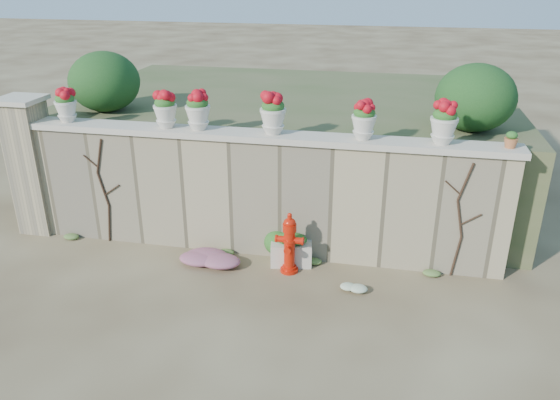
% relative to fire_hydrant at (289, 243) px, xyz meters
% --- Properties ---
extents(ground, '(80.00, 80.00, 0.00)m').
position_rel_fire_hydrant_xyz_m(ground, '(-0.66, -1.19, -0.52)').
color(ground, '#4D3A26').
rests_on(ground, ground).
extents(stone_wall, '(8.00, 0.40, 2.00)m').
position_rel_fire_hydrant_xyz_m(stone_wall, '(-0.66, 0.61, 0.48)').
color(stone_wall, '#9A8B66').
rests_on(stone_wall, ground).
extents(wall_cap, '(8.10, 0.52, 0.10)m').
position_rel_fire_hydrant_xyz_m(wall_cap, '(-0.66, 0.61, 1.53)').
color(wall_cap, beige).
rests_on(wall_cap, stone_wall).
extents(gate_pillar, '(0.72, 0.72, 2.48)m').
position_rel_fire_hydrant_xyz_m(gate_pillar, '(-4.81, 0.61, 0.74)').
color(gate_pillar, '#9A8B66').
rests_on(gate_pillar, ground).
extents(raised_fill, '(9.00, 6.00, 2.00)m').
position_rel_fire_hydrant_xyz_m(raised_fill, '(-0.66, 3.81, 0.48)').
color(raised_fill, '#384C23').
rests_on(raised_fill, ground).
extents(back_shrub_left, '(1.30, 1.30, 1.10)m').
position_rel_fire_hydrant_xyz_m(back_shrub_left, '(-3.86, 1.81, 2.03)').
color(back_shrub_left, '#143814').
rests_on(back_shrub_left, raised_fill).
extents(back_shrub_right, '(1.30, 1.30, 1.10)m').
position_rel_fire_hydrant_xyz_m(back_shrub_right, '(2.74, 1.81, 2.03)').
color(back_shrub_right, '#143814').
rests_on(back_shrub_right, raised_fill).
extents(vine_left, '(0.60, 0.04, 1.91)m').
position_rel_fire_hydrant_xyz_m(vine_left, '(-3.33, 0.39, 0.48)').
color(vine_left, black).
rests_on(vine_left, ground).
extents(vine_right, '(0.60, 0.04, 1.91)m').
position_rel_fire_hydrant_xyz_m(vine_right, '(2.57, 0.39, 0.48)').
color(vine_right, black).
rests_on(vine_right, ground).
extents(fire_hydrant, '(0.44, 0.31, 1.02)m').
position_rel_fire_hydrant_xyz_m(fire_hydrant, '(0.00, 0.00, 0.00)').
color(fire_hydrant, red).
rests_on(fire_hydrant, ground).
extents(planter_box, '(0.72, 0.49, 0.55)m').
position_rel_fire_hydrant_xyz_m(planter_box, '(-0.02, 0.26, -0.26)').
color(planter_box, beige).
rests_on(planter_box, ground).
extents(green_shrub, '(0.64, 0.58, 0.61)m').
position_rel_fire_hydrant_xyz_m(green_shrub, '(-0.32, 0.36, -0.21)').
color(green_shrub, '#1E5119').
rests_on(green_shrub, ground).
extents(magenta_clump, '(0.94, 0.63, 0.25)m').
position_rel_fire_hydrant_xyz_m(magenta_clump, '(-1.32, -0.03, -0.39)').
color(magenta_clump, '#C9288F').
rests_on(magenta_clump, ground).
extents(white_flowers, '(0.44, 0.35, 0.16)m').
position_rel_fire_hydrant_xyz_m(white_flowers, '(1.06, -0.37, -0.44)').
color(white_flowers, white).
rests_on(white_flowers, ground).
extents(urn_pot_0, '(0.36, 0.36, 0.57)m').
position_rel_fire_hydrant_xyz_m(urn_pot_0, '(-3.95, 0.61, 1.87)').
color(urn_pot_0, beige).
rests_on(urn_pot_0, wall_cap).
extents(urn_pot_1, '(0.38, 0.38, 0.60)m').
position_rel_fire_hydrant_xyz_m(urn_pot_1, '(-2.17, 0.61, 1.88)').
color(urn_pot_1, beige).
rests_on(urn_pot_1, wall_cap).
extents(urn_pot_2, '(0.40, 0.40, 0.63)m').
position_rel_fire_hydrant_xyz_m(urn_pot_2, '(-1.62, 0.61, 1.90)').
color(urn_pot_2, beige).
rests_on(urn_pot_2, wall_cap).
extents(urn_pot_3, '(0.41, 0.41, 0.65)m').
position_rel_fire_hydrant_xyz_m(urn_pot_3, '(-0.39, 0.61, 1.90)').
color(urn_pot_3, beige).
rests_on(urn_pot_3, wall_cap).
extents(urn_pot_4, '(0.38, 0.38, 0.59)m').
position_rel_fire_hydrant_xyz_m(urn_pot_4, '(1.02, 0.61, 1.88)').
color(urn_pot_4, beige).
rests_on(urn_pot_4, wall_cap).
extents(urn_pot_5, '(0.41, 0.41, 0.64)m').
position_rel_fire_hydrant_xyz_m(urn_pot_5, '(2.18, 0.61, 1.90)').
color(urn_pot_5, beige).
rests_on(urn_pot_5, wall_cap).
extents(terracotta_pot, '(0.20, 0.20, 0.24)m').
position_rel_fire_hydrant_xyz_m(terracotta_pot, '(3.14, 0.61, 1.69)').
color(terracotta_pot, '#A95E33').
rests_on(terracotta_pot, wall_cap).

